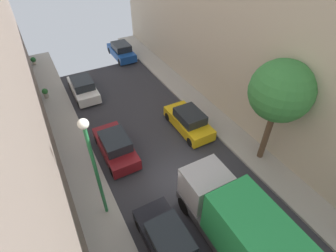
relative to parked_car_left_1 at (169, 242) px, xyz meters
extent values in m
plane|color=#2D2D33|center=(2.70, 3.08, -0.72)|extent=(32.00, 32.00, 0.00)
cube|color=#A8A399|center=(-2.30, 3.08, -0.64)|extent=(2.00, 44.00, 0.15)
cube|color=#A8A399|center=(7.70, 3.08, -0.64)|extent=(2.00, 44.00, 0.15)
cube|color=beige|center=(11.70, 3.08, 6.62)|extent=(6.00, 44.00, 14.68)
cube|color=black|center=(0.00, 0.04, -0.17)|extent=(1.76, 4.20, 0.76)
cube|color=#1E2328|center=(0.00, -0.11, 0.53)|extent=(1.56, 2.10, 0.64)
cylinder|color=black|center=(-0.78, 1.59, -0.40)|extent=(0.22, 0.64, 0.64)
cylinder|color=black|center=(0.78, 1.59, -0.40)|extent=(0.22, 0.64, 0.64)
cube|color=maroon|center=(0.00, 7.03, -0.17)|extent=(1.76, 4.20, 0.76)
cube|color=#1E2328|center=(0.00, 6.88, 0.53)|extent=(1.56, 2.10, 0.64)
cylinder|color=black|center=(-0.78, 8.58, -0.40)|extent=(0.22, 0.64, 0.64)
cylinder|color=black|center=(0.78, 8.58, -0.40)|extent=(0.22, 0.64, 0.64)
cylinder|color=black|center=(-0.78, 5.48, -0.40)|extent=(0.22, 0.64, 0.64)
cylinder|color=black|center=(0.78, 5.48, -0.40)|extent=(0.22, 0.64, 0.64)
cube|color=white|center=(0.00, 14.92, -0.17)|extent=(1.76, 4.20, 0.76)
cube|color=#1E2328|center=(0.00, 14.77, 0.53)|extent=(1.56, 2.10, 0.64)
cylinder|color=black|center=(-0.78, 16.47, -0.40)|extent=(0.22, 0.64, 0.64)
cylinder|color=black|center=(0.78, 16.47, -0.40)|extent=(0.22, 0.64, 0.64)
cylinder|color=black|center=(-0.78, 13.37, -0.40)|extent=(0.22, 0.64, 0.64)
cylinder|color=black|center=(0.78, 13.37, -0.40)|extent=(0.22, 0.64, 0.64)
cube|color=gold|center=(5.40, 6.97, -0.17)|extent=(1.76, 4.20, 0.76)
cube|color=#1E2328|center=(5.40, 6.82, 0.53)|extent=(1.56, 2.10, 0.64)
cylinder|color=black|center=(4.62, 8.52, -0.40)|extent=(0.22, 0.64, 0.64)
cylinder|color=black|center=(6.18, 8.52, -0.40)|extent=(0.22, 0.64, 0.64)
cylinder|color=black|center=(4.62, 5.42, -0.40)|extent=(0.22, 0.64, 0.64)
cylinder|color=black|center=(6.18, 5.42, -0.40)|extent=(0.22, 0.64, 0.64)
cube|color=#194799|center=(5.40, 20.25, -0.17)|extent=(1.76, 4.20, 0.76)
cube|color=#1E2328|center=(5.40, 20.10, 0.53)|extent=(1.56, 2.10, 0.64)
cylinder|color=black|center=(4.62, 21.80, -0.40)|extent=(0.22, 0.64, 0.64)
cylinder|color=black|center=(6.18, 21.80, -0.40)|extent=(0.22, 0.64, 0.64)
cylinder|color=black|center=(4.62, 18.70, -0.40)|extent=(0.22, 0.64, 0.64)
cylinder|color=black|center=(6.18, 18.70, -0.40)|extent=(0.22, 0.64, 0.64)
cube|color=#4C4C51|center=(2.70, -1.21, 0.01)|extent=(2.20, 6.60, 0.50)
cube|color=#B7B7BC|center=(2.70, 1.19, 1.11)|extent=(2.10, 1.80, 1.70)
cube|color=green|center=(2.70, -2.21, 1.46)|extent=(2.24, 4.20, 2.40)
cylinder|color=black|center=(1.72, 1.39, -0.24)|extent=(0.30, 0.96, 0.96)
cylinder|color=black|center=(3.68, 1.39, -0.24)|extent=(0.30, 0.96, 0.96)
cylinder|color=brown|center=(7.90, 2.37, 1.23)|extent=(0.36, 0.36, 3.60)
sphere|color=#38843D|center=(7.90, 2.37, 4.28)|extent=(3.34, 3.34, 3.34)
cylinder|color=#B2A899|center=(-2.99, 22.72, -0.43)|extent=(0.35, 0.35, 0.29)
sphere|color=#23602D|center=(-2.99, 22.72, -0.08)|extent=(0.49, 0.49, 0.49)
cylinder|color=#B2A899|center=(-2.90, 15.82, -0.36)|extent=(0.36, 0.36, 0.41)
sphere|color=#2D7233|center=(-2.90, 15.82, 0.03)|extent=(0.47, 0.47, 0.47)
cylinder|color=#26723F|center=(-1.90, 3.27, 2.26)|extent=(0.16, 0.16, 5.65)
sphere|color=white|center=(-1.90, 3.27, 5.30)|extent=(0.44, 0.44, 0.44)
camera|label=1|loc=(-2.69, -4.86, 11.54)|focal=27.80mm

